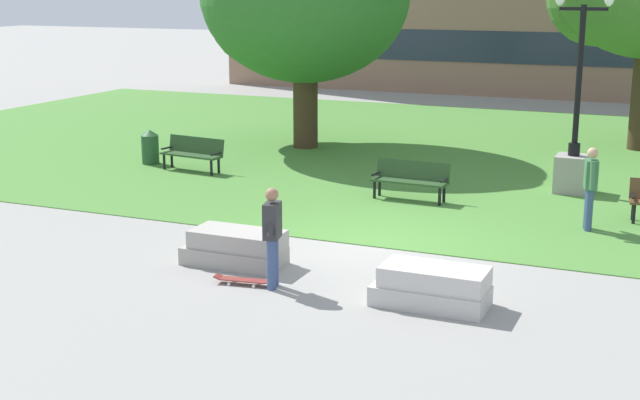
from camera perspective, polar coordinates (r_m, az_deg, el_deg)
The scene contains 11 objects.
ground_plane at distance 17.25m, azimuth 3.18°, elevation -3.00°, with size 140.00×140.00×0.00m, color gray.
grass_lawn at distance 26.61m, azimuth 10.64°, elevation 2.78°, with size 40.00×20.00×0.02m, color #4C8438.
concrete_block_center at distance 16.14m, azimuth -5.41°, elevation -3.09°, with size 1.81×0.90×0.64m.
concrete_block_left at distance 14.17m, azimuth 7.20°, elevation -5.54°, with size 1.80×0.90×0.64m.
person_skateboarder at distance 14.69m, azimuth -3.07°, elevation -2.06°, with size 0.32×0.61×1.71m.
skateboard at distance 15.12m, azimuth -4.93°, elevation -5.12°, with size 1.04×0.34×0.14m.
park_bench_near_right at distance 20.86m, azimuth 5.83°, elevation 1.42°, with size 1.82×0.61×0.90m.
park_bench_far_right at distance 24.22m, azimuth -8.12°, elevation 3.08°, with size 1.85×0.75×0.90m.
lamp_post_center at distance 22.26m, azimuth 15.94°, elevation 2.98°, with size 1.32×0.80×4.85m.
trash_bin at distance 25.38m, azimuth -10.82°, elevation 3.38°, with size 0.49×0.49×0.96m.
person_bystander_near_lawn at distance 18.92m, azimuth 16.92°, elevation 1.00°, with size 0.33×0.85×1.71m.
Camera 1 is at (5.64, -15.53, 4.96)m, focal length 50.00 mm.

